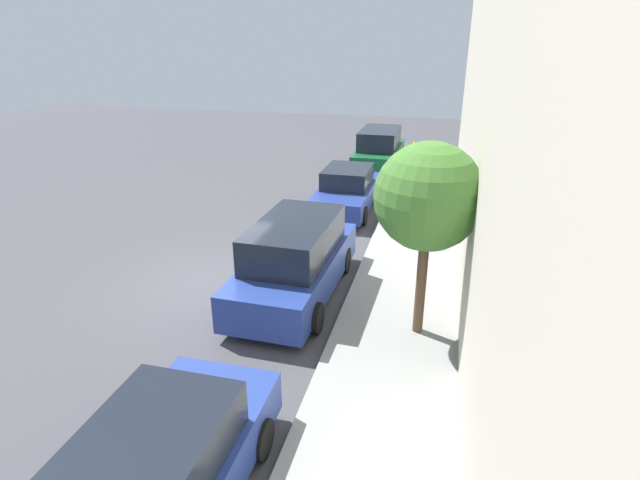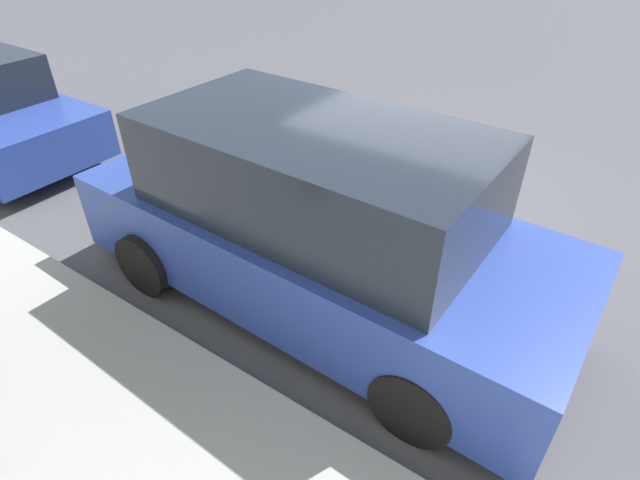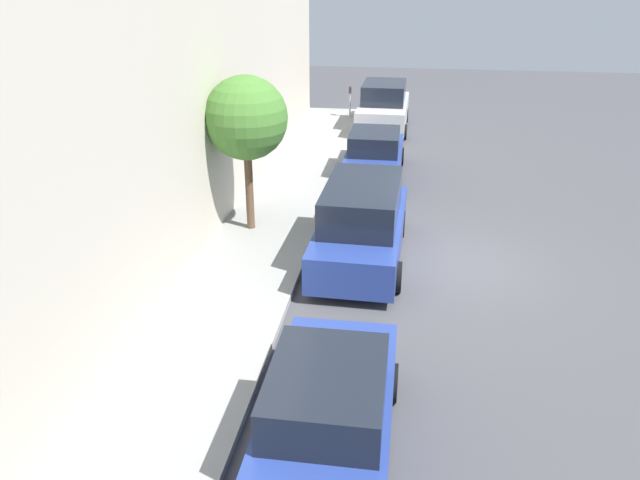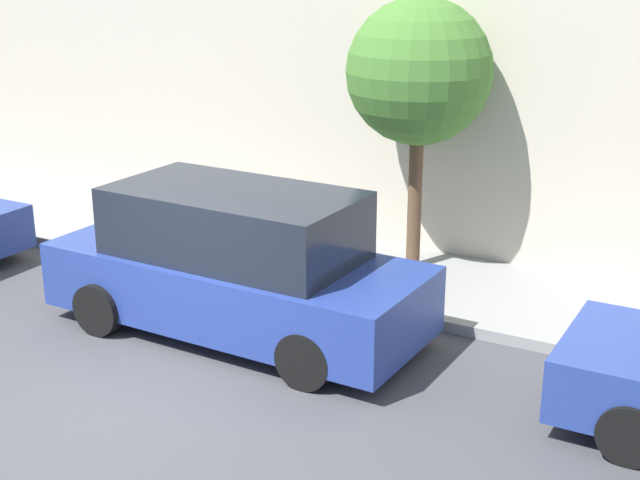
# 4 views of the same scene
# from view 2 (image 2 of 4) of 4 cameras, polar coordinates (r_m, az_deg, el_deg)

# --- Properties ---
(ground_plane) EXTENTS (60.00, 60.00, 0.00)m
(ground_plane) POSITION_cam_2_polar(r_m,az_deg,el_deg) (6.85, 10.51, 3.81)
(ground_plane) COLOR #424247
(parked_minivan_third) EXTENTS (2.04, 4.95, 1.90)m
(parked_minivan_third) POSITION_cam_2_polar(r_m,az_deg,el_deg) (4.72, -0.47, 2.01)
(parked_minivan_third) COLOR navy
(parked_minivan_third) RESTS_ON ground_plane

